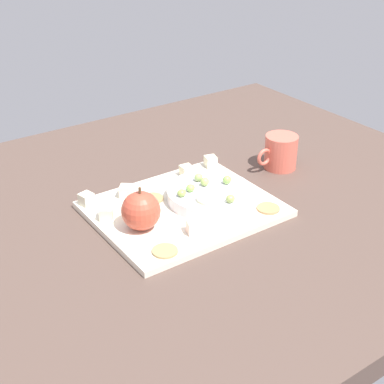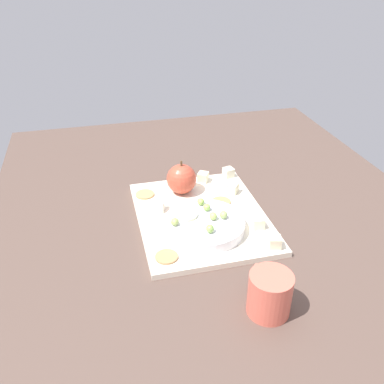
# 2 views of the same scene
# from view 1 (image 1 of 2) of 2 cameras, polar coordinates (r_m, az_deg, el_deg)

# --- Properties ---
(table) EXTENTS (1.28, 1.01, 0.05)m
(table) POSITION_cam_1_polar(r_m,az_deg,el_deg) (1.14, -1.37, -2.20)
(table) COLOR brown
(table) RESTS_ON ground
(platter) EXTENTS (0.34, 0.28, 0.01)m
(platter) POSITION_cam_1_polar(r_m,az_deg,el_deg) (1.10, -0.87, -1.75)
(platter) COLOR silver
(platter) RESTS_ON table
(serving_dish) EXTENTS (0.17, 0.17, 0.02)m
(serving_dish) POSITION_cam_1_polar(r_m,az_deg,el_deg) (1.11, 1.84, -0.26)
(serving_dish) COLOR white
(serving_dish) RESTS_ON platter
(apple_whole) EXTENTS (0.07, 0.07, 0.07)m
(apple_whole) POSITION_cam_1_polar(r_m,az_deg,el_deg) (1.01, -5.25, -1.93)
(apple_whole) COLOR #C14833
(apple_whole) RESTS_ON platter
(apple_stem) EXTENTS (0.01, 0.01, 0.01)m
(apple_stem) POSITION_cam_1_polar(r_m,az_deg,el_deg) (0.99, -5.36, 0.17)
(apple_stem) COLOR brown
(apple_stem) RESTS_ON apple_whole
(cheese_cube_0) EXTENTS (0.03, 0.03, 0.02)m
(cheese_cube_0) POSITION_cam_1_polar(r_m,az_deg,el_deg) (1.13, -6.77, 0.08)
(cheese_cube_0) COLOR #F9EFBF
(cheese_cube_0) RESTS_ON platter
(cheese_cube_1) EXTENTS (0.03, 0.03, 0.02)m
(cheese_cube_1) POSITION_cam_1_polar(r_m,az_deg,el_deg) (1.20, -0.58, 2.17)
(cheese_cube_1) COLOR #F9F1C0
(cheese_cube_1) RESTS_ON platter
(cheese_cube_2) EXTENTS (0.03, 0.03, 0.02)m
(cheese_cube_2) POSITION_cam_1_polar(r_m,az_deg,el_deg) (1.01, 0.20, -3.62)
(cheese_cube_2) COLOR #F9E4CD
(cheese_cube_2) RESTS_ON platter
(cheese_cube_3) EXTENTS (0.03, 0.03, 0.02)m
(cheese_cube_3) POSITION_cam_1_polar(r_m,az_deg,el_deg) (1.11, -10.76, -0.73)
(cheese_cube_3) COLOR #EAE6C6
(cheese_cube_3) RESTS_ON platter
(cheese_cube_4) EXTENTS (0.03, 0.03, 0.02)m
(cheese_cube_4) POSITION_cam_1_polar(r_m,az_deg,el_deg) (1.06, -8.76, -2.17)
(cheese_cube_4) COLOR #F9F1C5
(cheese_cube_4) RESTS_ON platter
(cheese_cube_5) EXTENTS (0.03, 0.03, 0.02)m
(cheese_cube_5) POSITION_cam_1_polar(r_m,az_deg,el_deg) (1.24, 1.91, 3.14)
(cheese_cube_5) COLOR #F2EAC2
(cheese_cube_5) RESTS_ON platter
(cracker_0) EXTENTS (0.04, 0.04, 0.00)m
(cracker_0) POSITION_cam_1_polar(r_m,az_deg,el_deg) (0.96, -2.79, -6.05)
(cracker_0) COLOR tan
(cracker_0) RESTS_ON platter
(cracker_1) EXTENTS (0.04, 0.04, 0.00)m
(cracker_1) POSITION_cam_1_polar(r_m,az_deg,el_deg) (1.12, -4.08, -0.66)
(cracker_1) COLOR tan
(cracker_1) RESTS_ON platter
(cracker_2) EXTENTS (0.04, 0.04, 0.00)m
(cracker_2) POSITION_cam_1_polar(r_m,az_deg,el_deg) (1.09, 7.81, -1.67)
(cracker_2) COLOR #AD8153
(cracker_2) RESTS_ON platter
(grape_0) EXTENTS (0.02, 0.02, 0.02)m
(grape_0) POSITION_cam_1_polar(r_m,az_deg,el_deg) (1.12, 3.61, 1.26)
(grape_0) COLOR #8AB753
(grape_0) RESTS_ON serving_dish
(grape_1) EXTENTS (0.02, 0.02, 0.01)m
(grape_1) POSITION_cam_1_polar(r_m,az_deg,el_deg) (1.08, -1.07, -0.10)
(grape_1) COLOR #91B451
(grape_1) RESTS_ON serving_dish
(grape_2) EXTENTS (0.02, 0.02, 0.02)m
(grape_2) POSITION_cam_1_polar(r_m,az_deg,el_deg) (1.13, 0.60, 1.55)
(grape_2) COLOR #95B161
(grape_2) RESTS_ON serving_dish
(grape_3) EXTENTS (0.02, 0.02, 0.02)m
(grape_3) POSITION_cam_1_polar(r_m,az_deg,el_deg) (1.09, -0.16, 0.42)
(grape_3) COLOR #90BF54
(grape_3) RESTS_ON serving_dish
(grape_4) EXTENTS (0.02, 0.02, 0.02)m
(grape_4) POSITION_cam_1_polar(r_m,az_deg,el_deg) (1.11, 1.32, 1.05)
(grape_4) COLOR #A0BC5F
(grape_4) RESTS_ON serving_dish
(grape_5) EXTENTS (0.02, 0.02, 0.02)m
(grape_5) POSITION_cam_1_polar(r_m,az_deg,el_deg) (1.06, 3.96, -0.69)
(grape_5) COLOR #96AC58
(grape_5) RESTS_ON serving_dish
(apple_slice_0) EXTENTS (0.05, 0.05, 0.01)m
(apple_slice_0) POSITION_cam_1_polar(r_m,az_deg,el_deg) (1.07, 1.81, -0.68)
(apple_slice_0) COLOR beige
(apple_slice_0) RESTS_ON serving_dish
(cup) EXTENTS (0.11, 0.07, 0.08)m
(cup) POSITION_cam_1_polar(r_m,az_deg,el_deg) (1.27, 9.03, 4.07)
(cup) COLOR #DD624F
(cup) RESTS_ON table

